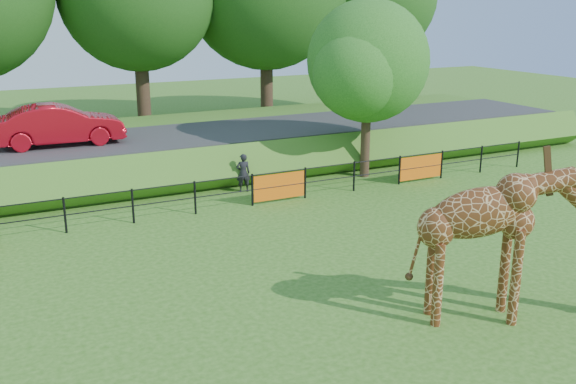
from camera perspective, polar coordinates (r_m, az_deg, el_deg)
name	(u,v)px	position (r m, az deg, el deg)	size (l,w,h in m)	color
ground	(316,317)	(14.09, 2.49, -11.07)	(90.00, 90.00, 0.00)	#2F5F17
giraffe	(520,244)	(14.27, 19.90, -4.40)	(4.67, 0.86, 3.34)	#552A11
perimeter_fence	(195,198)	(20.75, -8.26, -0.50)	(28.07, 0.10, 1.10)	black
embankment	(137,150)	(27.74, -13.24, 3.70)	(40.00, 9.00, 1.30)	#2F5F17
road	(146,139)	(26.16, -12.55, 4.59)	(40.00, 5.00, 0.12)	#2F2F31
car_red	(59,125)	(25.52, -19.68, 5.64)	(1.62, 4.66, 1.54)	red
visitor	(243,173)	(23.05, -4.00, 1.71)	(0.51, 0.33, 1.40)	black
tree_east	(370,66)	(24.81, 7.27, 11.06)	(5.40, 4.71, 6.76)	black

